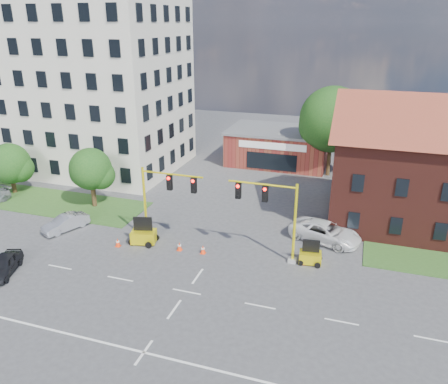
# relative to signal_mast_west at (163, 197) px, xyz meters

# --- Properties ---
(ground) EXTENTS (120.00, 120.00, 0.00)m
(ground) POSITION_rel_signal_mast_west_xyz_m (4.36, -6.00, -3.92)
(ground) COLOR #424245
(ground) RESTS_ON ground
(grass_verge_nw) EXTENTS (22.00, 6.00, 0.08)m
(grass_verge_nw) POSITION_rel_signal_mast_west_xyz_m (-15.64, 4.00, -3.88)
(grass_verge_nw) COLOR #2E531F
(grass_verge_nw) RESTS_ON ground
(lane_markings) EXTENTS (60.00, 36.00, 0.01)m
(lane_markings) POSITION_rel_signal_mast_west_xyz_m (4.36, -9.00, -3.91)
(lane_markings) COLOR white
(lane_markings) RESTS_ON ground
(office_block) EXTENTS (18.40, 15.40, 20.60)m
(office_block) POSITION_rel_signal_mast_west_xyz_m (-15.64, 15.91, 6.39)
(office_block) COLOR beige
(office_block) RESTS_ON ground
(brick_shop) EXTENTS (12.40, 8.40, 4.30)m
(brick_shop) POSITION_rel_signal_mast_west_xyz_m (4.36, 23.99, -1.76)
(brick_shop) COLOR maroon
(brick_shop) RESTS_ON ground
(tree_large) EXTENTS (7.75, 7.38, 10.23)m
(tree_large) POSITION_rel_signal_mast_west_xyz_m (11.23, 21.08, 2.34)
(tree_large) COLOR #3E2B16
(tree_large) RESTS_ON ground
(tree_nw_front) EXTENTS (4.16, 3.96, 5.81)m
(tree_nw_front) POSITION_rel_signal_mast_west_xyz_m (-9.44, 4.58, -0.26)
(tree_nw_front) COLOR #3E2B16
(tree_nw_front) RESTS_ON ground
(tree_nw_rear) EXTENTS (4.36, 4.15, 5.29)m
(tree_nw_rear) POSITION_rel_signal_mast_west_xyz_m (-19.43, 5.08, -0.85)
(tree_nw_rear) COLOR #3E2B16
(tree_nw_rear) RESTS_ON ground
(signal_mast_west) EXTENTS (5.30, 0.60, 6.20)m
(signal_mast_west) POSITION_rel_signal_mast_west_xyz_m (0.00, 0.00, 0.00)
(signal_mast_west) COLOR gray
(signal_mast_west) RESTS_ON ground
(signal_mast_east) EXTENTS (5.30, 0.60, 6.20)m
(signal_mast_east) POSITION_rel_signal_mast_west_xyz_m (8.71, 0.00, 0.00)
(signal_mast_east) COLOR gray
(signal_mast_east) RESTS_ON ground
(trailer_west) EXTENTS (2.19, 1.72, 2.19)m
(trailer_west) POSITION_rel_signal_mast_west_xyz_m (-1.56, -0.72, -3.23)
(trailer_west) COLOR yellow
(trailer_west) RESTS_ON ground
(trailer_east) EXTENTS (1.73, 1.27, 1.82)m
(trailer_east) POSITION_rel_signal_mast_west_xyz_m (11.61, 0.27, -3.35)
(trailer_east) COLOR yellow
(trailer_east) RESTS_ON ground
(cone_a) EXTENTS (0.40, 0.40, 0.70)m
(cone_a) POSITION_rel_signal_mast_west_xyz_m (-3.27, -1.88, -3.58)
(cone_a) COLOR #FF390D
(cone_a) RESTS_ON ground
(cone_b) EXTENTS (0.40, 0.40, 0.70)m
(cone_b) POSITION_rel_signal_mast_west_xyz_m (1.65, -0.94, -3.58)
(cone_b) COLOR #FF390D
(cone_b) RESTS_ON ground
(cone_c) EXTENTS (0.40, 0.40, 0.70)m
(cone_c) POSITION_rel_signal_mast_west_xyz_m (3.57, -0.84, -3.58)
(cone_c) COLOR #FF390D
(cone_c) RESTS_ON ground
(cone_d) EXTENTS (0.40, 0.40, 0.70)m
(cone_d) POSITION_rel_signal_mast_west_xyz_m (11.15, -0.02, -3.58)
(cone_d) COLOR #FF390D
(cone_d) RESTS_ON ground
(pickup_white) EXTENTS (6.31, 4.29, 1.60)m
(pickup_white) POSITION_rel_signal_mast_west_xyz_m (12.27, 4.18, -3.12)
(pickup_white) COLOR white
(pickup_white) RESTS_ON ground
(sedan_dark) EXTENTS (2.81, 4.20, 1.33)m
(sedan_dark) POSITION_rel_signal_mast_west_xyz_m (-8.81, -7.92, -3.26)
(sedan_dark) COLOR black
(sedan_dark) RESTS_ON ground
(sedan_silver_front) EXTENTS (2.86, 4.23, 1.32)m
(sedan_silver_front) POSITION_rel_signal_mast_west_xyz_m (-9.05, -0.67, -3.26)
(sedan_silver_front) COLOR #ADAEB4
(sedan_silver_front) RESTS_ON ground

